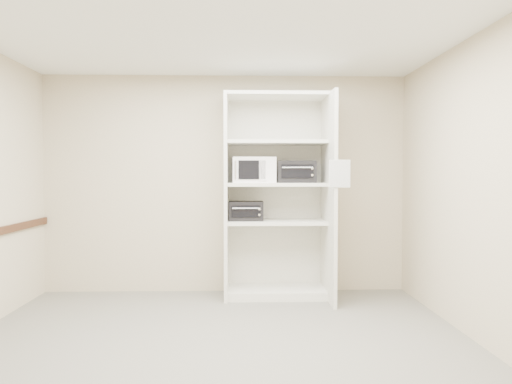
{
  "coord_description": "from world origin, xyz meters",
  "views": [
    {
      "loc": [
        0.19,
        -4.26,
        1.47
      ],
      "look_at": [
        0.36,
        1.34,
        1.27
      ],
      "focal_mm": 35.0,
      "sensor_mm": 36.0,
      "label": 1
    }
  ],
  "objects_px": {
    "microwave": "(254,170)",
    "toaster_oven_upper": "(297,172)",
    "shelving_unit": "(280,203)",
    "toaster_oven_lower": "(246,211)"
  },
  "relations": [
    {
      "from": "microwave",
      "to": "toaster_oven_upper",
      "type": "distance_m",
      "value": 0.52
    },
    {
      "from": "shelving_unit",
      "to": "toaster_oven_lower",
      "type": "relative_size",
      "value": 5.92
    },
    {
      "from": "toaster_oven_upper",
      "to": "toaster_oven_lower",
      "type": "xyz_separation_m",
      "value": [
        -0.61,
        -0.04,
        -0.47
      ]
    },
    {
      "from": "shelving_unit",
      "to": "microwave",
      "type": "xyz_separation_m",
      "value": [
        -0.32,
        0.04,
        0.39
      ]
    },
    {
      "from": "shelving_unit",
      "to": "microwave",
      "type": "height_order",
      "value": "shelving_unit"
    },
    {
      "from": "microwave",
      "to": "toaster_oven_lower",
      "type": "xyz_separation_m",
      "value": [
        -0.09,
        -0.05,
        -0.49
      ]
    },
    {
      "from": "toaster_oven_upper",
      "to": "microwave",
      "type": "bearing_deg",
      "value": -175.88
    },
    {
      "from": "toaster_oven_upper",
      "to": "toaster_oven_lower",
      "type": "bearing_deg",
      "value": -171.58
    },
    {
      "from": "microwave",
      "to": "shelving_unit",
      "type": "bearing_deg",
      "value": -8.94
    },
    {
      "from": "toaster_oven_lower",
      "to": "microwave",
      "type": "bearing_deg",
      "value": 26.82
    }
  ]
}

